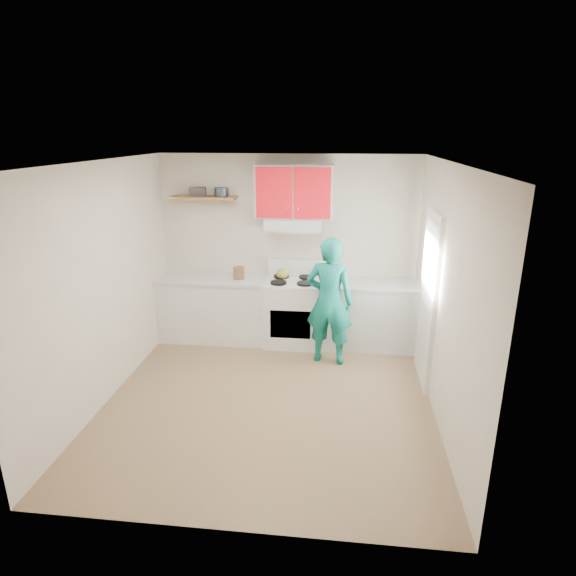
# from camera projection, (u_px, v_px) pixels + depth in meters

# --- Properties ---
(floor) EXTENTS (3.80, 3.80, 0.00)m
(floor) POSITION_uv_depth(u_px,v_px,m) (269.00, 399.00, 5.44)
(floor) COLOR brown
(floor) RESTS_ON ground
(ceiling) EXTENTS (3.60, 3.80, 0.04)m
(ceiling) POSITION_uv_depth(u_px,v_px,m) (266.00, 162.00, 4.63)
(ceiling) COLOR white
(ceiling) RESTS_ON floor
(back_wall) EXTENTS (3.60, 0.04, 2.60)m
(back_wall) POSITION_uv_depth(u_px,v_px,m) (288.00, 248.00, 6.83)
(back_wall) COLOR beige
(back_wall) RESTS_ON floor
(front_wall) EXTENTS (3.60, 0.04, 2.60)m
(front_wall) POSITION_uv_depth(u_px,v_px,m) (225.00, 378.00, 3.24)
(front_wall) COLOR beige
(front_wall) RESTS_ON floor
(left_wall) EXTENTS (0.04, 3.80, 2.60)m
(left_wall) POSITION_uv_depth(u_px,v_px,m) (104.00, 284.00, 5.23)
(left_wall) COLOR beige
(left_wall) RESTS_ON floor
(right_wall) EXTENTS (0.04, 3.80, 2.60)m
(right_wall) POSITION_uv_depth(u_px,v_px,m) (444.00, 296.00, 4.84)
(right_wall) COLOR beige
(right_wall) RESTS_ON floor
(door) EXTENTS (0.05, 0.85, 2.05)m
(door) POSITION_uv_depth(u_px,v_px,m) (428.00, 299.00, 5.59)
(door) COLOR white
(door) RESTS_ON floor
(door_glass) EXTENTS (0.01, 0.55, 0.95)m
(door_glass) POSITION_uv_depth(u_px,v_px,m) (429.00, 264.00, 5.46)
(door_glass) COLOR white
(door_glass) RESTS_ON door
(counter_left) EXTENTS (1.52, 0.60, 0.90)m
(counter_left) POSITION_uv_depth(u_px,v_px,m) (214.00, 309.00, 6.92)
(counter_left) COLOR silver
(counter_left) RESTS_ON floor
(counter_right) EXTENTS (1.32, 0.60, 0.90)m
(counter_right) POSITION_uv_depth(u_px,v_px,m) (367.00, 315.00, 6.69)
(counter_right) COLOR silver
(counter_right) RESTS_ON floor
(stove) EXTENTS (0.76, 0.65, 0.92)m
(stove) POSITION_uv_depth(u_px,v_px,m) (293.00, 312.00, 6.77)
(stove) COLOR white
(stove) RESTS_ON floor
(range_hood) EXTENTS (0.76, 0.44, 0.15)m
(range_hood) POSITION_uv_depth(u_px,v_px,m) (294.00, 224.00, 6.49)
(range_hood) COLOR silver
(range_hood) RESTS_ON back_wall
(upper_cabinets) EXTENTS (1.02, 0.33, 0.70)m
(upper_cabinets) POSITION_uv_depth(u_px,v_px,m) (294.00, 191.00, 6.41)
(upper_cabinets) COLOR red
(upper_cabinets) RESTS_ON back_wall
(shelf) EXTENTS (0.90, 0.30, 0.04)m
(shelf) POSITION_uv_depth(u_px,v_px,m) (204.00, 197.00, 6.59)
(shelf) COLOR brown
(shelf) RESTS_ON back_wall
(books) EXTENTS (0.24, 0.19, 0.11)m
(books) POSITION_uv_depth(u_px,v_px,m) (198.00, 192.00, 6.60)
(books) COLOR #3A3337
(books) RESTS_ON shelf
(tin) EXTENTS (0.23, 0.23, 0.12)m
(tin) POSITION_uv_depth(u_px,v_px,m) (221.00, 192.00, 6.57)
(tin) COLOR #333D4C
(tin) RESTS_ON shelf
(kettle) EXTENTS (0.21, 0.21, 0.14)m
(kettle) POSITION_uv_depth(u_px,v_px,m) (282.00, 273.00, 6.72)
(kettle) COLOR olive
(kettle) RESTS_ON stove
(crock) EXTENTS (0.17, 0.17, 0.19)m
(crock) POSITION_uv_depth(u_px,v_px,m) (239.00, 274.00, 6.69)
(crock) COLOR brown
(crock) RESTS_ON counter_left
(cutting_board) EXTENTS (0.29, 0.24, 0.02)m
(cutting_board) POSITION_uv_depth(u_px,v_px,m) (351.00, 285.00, 6.48)
(cutting_board) COLOR olive
(cutting_board) RESTS_ON counter_right
(silicone_mat) EXTENTS (0.28, 0.23, 0.01)m
(silicone_mat) POSITION_uv_depth(u_px,v_px,m) (394.00, 285.00, 6.50)
(silicone_mat) COLOR red
(silicone_mat) RESTS_ON counter_right
(person) EXTENTS (0.67, 0.50, 1.66)m
(person) POSITION_uv_depth(u_px,v_px,m) (329.00, 301.00, 6.09)
(person) COLOR #0C7164
(person) RESTS_ON floor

